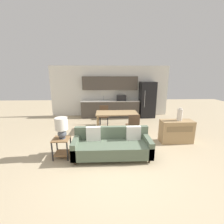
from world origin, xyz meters
TOP-DOWN VIEW (x-y plane):
  - ground_plane at (0.00, 0.00)m, footprint 20.00×20.00m
  - wall_back at (0.00, 4.63)m, footprint 6.40×0.07m
  - kitchen_counter at (0.01, 4.33)m, footprint 3.08×0.65m
  - refrigerator at (1.97, 4.21)m, footprint 0.78×0.77m
  - dining_table at (0.19, 2.16)m, footprint 1.64×0.81m
  - couch at (-0.08, 0.21)m, footprint 2.10×0.80m
  - side_table at (-1.46, 0.19)m, footprint 0.43×0.43m
  - table_lamp at (-1.42, 0.19)m, footprint 0.33×0.33m
  - credenza at (2.12, 1.01)m, footprint 1.06×0.45m
  - vase at (2.18, 1.03)m, footprint 0.17×0.17m
  - dining_chair_far_left at (-0.33, 2.89)m, footprint 0.44×0.44m
  - dining_chair_near_right at (0.72, 1.43)m, footprint 0.46×0.46m

SIDE VIEW (x-z plane):
  - ground_plane at x=0.00m, z-range 0.00..0.00m
  - couch at x=-0.08m, z-range -0.09..0.74m
  - side_table at x=-1.46m, z-range 0.09..0.65m
  - credenza at x=2.12m, z-range 0.00..0.76m
  - dining_chair_far_left at x=-0.33m, z-range 0.05..0.94m
  - dining_chair_near_right at x=0.72m, z-range 0.05..0.94m
  - dining_table at x=0.19m, z-range 0.32..1.09m
  - kitchen_counter at x=0.01m, z-range -0.23..1.92m
  - table_lamp at x=-1.42m, z-range 0.61..1.19m
  - refrigerator at x=1.97m, z-range 0.00..1.88m
  - vase at x=2.18m, z-range 0.74..1.17m
  - wall_back at x=0.00m, z-range 0.00..2.70m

